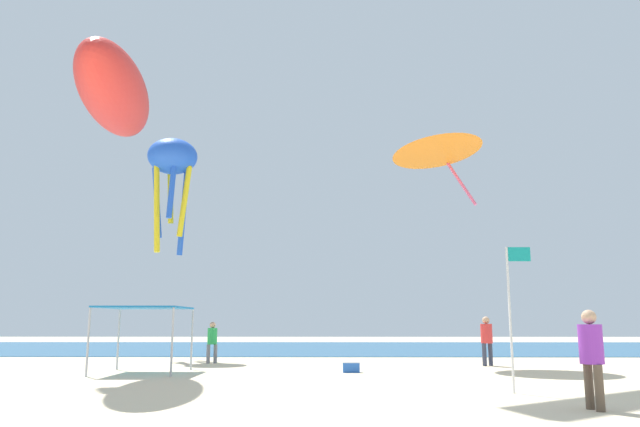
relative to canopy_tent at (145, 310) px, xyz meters
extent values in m
cube|color=beige|center=(8.66, -4.96, -2.11)|extent=(110.00, 110.00, 0.10)
cube|color=#28608C|center=(8.66, 20.04, -2.05)|extent=(110.00, 21.75, 0.03)
cylinder|color=#B2B2B7|center=(-1.32, -1.41, -1.00)|extent=(0.07, 0.07, 2.12)
cylinder|color=#B2B2B7|center=(1.32, -1.41, -1.00)|extent=(0.07, 0.07, 2.12)
cylinder|color=#B2B2B7|center=(-1.32, 1.41, -1.00)|extent=(0.07, 0.07, 2.12)
cylinder|color=#B2B2B7|center=(1.32, 1.41, -1.00)|extent=(0.07, 0.07, 2.12)
cube|color=#1972B7|center=(0.00, 0.00, 0.09)|extent=(2.71, 2.90, 0.06)
cylinder|color=#33384C|center=(12.52, 3.51, -1.64)|extent=(0.17, 0.17, 0.86)
cylinder|color=#33384C|center=(12.24, 3.33, -1.64)|extent=(0.17, 0.17, 0.86)
cylinder|color=red|center=(12.38, 3.42, -0.84)|extent=(0.45, 0.45, 0.74)
sphere|color=tan|center=(12.38, 3.42, -0.32)|extent=(0.28, 0.28, 0.28)
cylinder|color=slate|center=(1.29, 4.78, -1.68)|extent=(0.15, 0.15, 0.76)
cylinder|color=slate|center=(1.56, 4.90, -1.68)|extent=(0.15, 0.15, 0.76)
cylinder|color=green|center=(1.42, 4.84, -0.97)|extent=(0.40, 0.40, 0.66)
sphere|color=tan|center=(1.42, 4.84, -0.52)|extent=(0.25, 0.25, 0.25)
cylinder|color=brown|center=(11.28, -8.52, -1.63)|extent=(0.17, 0.17, 0.87)
cylinder|color=brown|center=(11.33, -8.85, -1.63)|extent=(0.17, 0.17, 0.87)
cylinder|color=purple|center=(11.31, -8.68, -0.82)|extent=(0.45, 0.45, 0.76)
sphere|color=tan|center=(11.31, -8.68, -0.30)|extent=(0.28, 0.28, 0.28)
cylinder|color=silver|center=(10.61, -5.83, -0.32)|extent=(0.06, 0.06, 3.49)
cube|color=teal|center=(10.91, -5.83, 1.25)|extent=(0.55, 0.02, 0.35)
cube|color=blue|center=(6.98, 0.26, -1.90)|extent=(0.56, 0.36, 0.32)
cube|color=white|center=(6.98, 0.26, -1.73)|extent=(0.57, 0.37, 0.03)
ellipsoid|color=blue|center=(-1.41, 8.13, 7.62)|extent=(2.98, 2.98, 1.74)
cylinder|color=blue|center=(-1.20, 7.43, 5.75)|extent=(0.34, 0.52, 2.69)
cylinder|color=yellow|center=(-0.69, 7.95, 5.35)|extent=(0.60, 0.35, 3.49)
cylinder|color=blue|center=(-0.90, 8.66, 4.95)|extent=(0.56, 0.57, 4.29)
cylinder|color=yellow|center=(-1.61, 8.84, 5.75)|extent=(0.34, 0.52, 2.69)
cylinder|color=blue|center=(-2.12, 8.31, 5.35)|extent=(0.60, 0.35, 3.49)
cylinder|color=yellow|center=(-1.92, 7.60, 4.95)|extent=(0.56, 0.57, 4.29)
cone|color=orange|center=(10.70, 3.68, 6.86)|extent=(5.30, 5.30, 1.28)
cylinder|color=pink|center=(11.83, 4.80, 5.67)|extent=(1.29, 1.28, 2.53)
ellipsoid|color=red|center=(-1.19, -0.83, 7.43)|extent=(3.69, 7.77, 2.50)
cone|color=white|center=(-1.19, -0.83, 8.59)|extent=(1.36, 1.27, 0.94)
camera|label=1|loc=(6.17, -20.93, -0.39)|focal=34.44mm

